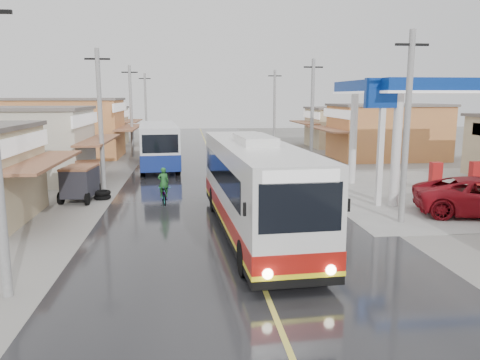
{
  "coord_description": "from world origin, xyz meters",
  "views": [
    {
      "loc": [
        -2.06,
        -18.59,
        5.36
      ],
      "look_at": [
        0.19,
        1.46,
        1.73
      ],
      "focal_mm": 35.0,
      "sensor_mm": 36.0,
      "label": 1
    }
  ],
  "objects": [
    {
      "name": "utility_poles_right",
      "position": [
        7.0,
        15.0,
        0.0
      ],
      "size": [
        1.6,
        36.0,
        8.0
      ],
      "primitive_type": null,
      "color": "gray",
      "rests_on": "ground"
    },
    {
      "name": "shopfronts_right",
      "position": [
        15.0,
        12.0,
        0.0
      ],
      "size": [
        11.0,
        44.0,
        4.8
      ],
      "primitive_type": null,
      "color": "beige",
      "rests_on": "ground"
    },
    {
      "name": "tricycle_far",
      "position": [
        -7.77,
        8.43,
        0.96
      ],
      "size": [
        1.83,
        2.25,
        1.68
      ],
      "rotation": [
        0.0,
        0.0,
        0.2
      ],
      "color": "#26262D",
      "rests_on": "ground"
    },
    {
      "name": "tyre_stack",
      "position": [
        -6.59,
        6.17,
        0.23
      ],
      "size": [
        0.88,
        0.88,
        0.45
      ],
      "color": "black",
      "rests_on": "ground"
    },
    {
      "name": "tricycle_near",
      "position": [
        -7.64,
        5.79,
        1.04
      ],
      "size": [
        1.76,
        2.5,
        1.82
      ],
      "rotation": [
        0.0,
        0.0,
        -0.09
      ],
      "color": "#26262D",
      "rests_on": "ground"
    },
    {
      "name": "utility_poles_left",
      "position": [
        -7.0,
        16.0,
        0.0
      ],
      "size": [
        1.6,
        50.0,
        8.0
      ],
      "primitive_type": null,
      "color": "gray",
      "rests_on": "ground"
    },
    {
      "name": "second_bus",
      "position": [
        -4.26,
        16.79,
        1.77
      ],
      "size": [
        3.51,
        10.07,
        3.28
      ],
      "rotation": [
        0.0,
        0.0,
        0.09
      ],
      "color": "silver",
      "rests_on": "road"
    },
    {
      "name": "cyclist",
      "position": [
        -3.32,
        4.83,
        0.61
      ],
      "size": [
        0.84,
        1.79,
        1.86
      ],
      "rotation": [
        0.0,
        0.0,
        0.14
      ],
      "color": "black",
      "rests_on": "ground"
    },
    {
      "name": "ground",
      "position": [
        0.0,
        0.0,
        0.0
      ],
      "size": [
        120.0,
        120.0,
        0.0
      ],
      "primitive_type": "plane",
      "color": "slate",
      "rests_on": "ground"
    },
    {
      "name": "road",
      "position": [
        0.0,
        15.0,
        0.01
      ],
      "size": [
        12.0,
        90.0,
        0.02
      ],
      "primitive_type": "cube",
      "color": "black",
      "rests_on": "ground"
    },
    {
      "name": "shopfronts_left",
      "position": [
        -13.0,
        18.0,
        0.0
      ],
      "size": [
        11.0,
        44.0,
        5.2
      ],
      "primitive_type": null,
      "color": "tan",
      "rests_on": "ground"
    },
    {
      "name": "centre_line",
      "position": [
        0.0,
        15.0,
        0.02
      ],
      "size": [
        0.15,
        90.0,
        0.01
      ],
      "primitive_type": "cube",
      "color": "#D8CC4C",
      "rests_on": "road"
    },
    {
      "name": "coach_bus",
      "position": [
        0.46,
        -0.93,
        1.87
      ],
      "size": [
        3.43,
        12.52,
        3.87
      ],
      "rotation": [
        0.0,
        0.0,
        0.06
      ],
      "color": "silver",
      "rests_on": "road"
    }
  ]
}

